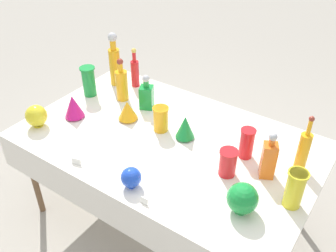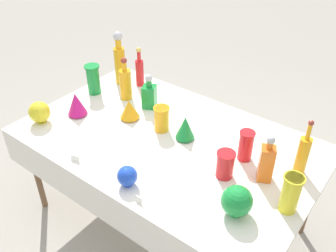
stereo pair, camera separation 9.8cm
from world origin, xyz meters
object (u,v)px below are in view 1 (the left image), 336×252
(fluted_vase_0, at_px, (185,127))
(round_bowl_1, at_px, (131,177))
(slender_vase_0, at_px, (228,162))
(tall_bottle_1, at_px, (135,71))
(slender_vase_2, at_px, (161,118))
(round_bowl_0, at_px, (242,198))
(fluted_vase_2, at_px, (73,106))
(tall_bottle_2, at_px, (122,84))
(slender_vase_3, at_px, (247,142))
(fluted_vase_1, at_px, (128,110))
(slender_vase_4, at_px, (89,80))
(slender_vase_1, at_px, (295,188))
(square_decanter_0, at_px, (147,95))
(tall_bottle_0, at_px, (303,150))
(round_bowl_2, at_px, (36,116))
(square_decanter_1, at_px, (269,158))
(tall_bottle_3, at_px, (115,62))

(fluted_vase_0, height_order, round_bowl_1, fluted_vase_0)
(slender_vase_0, bearing_deg, fluted_vase_0, 158.11)
(tall_bottle_1, bearing_deg, slender_vase_2, -36.33)
(round_bowl_0, bearing_deg, round_bowl_1, -162.69)
(fluted_vase_0, xyz_separation_m, fluted_vase_2, (-0.77, -0.23, 0.00))
(tall_bottle_2, xyz_separation_m, slender_vase_3, (1.04, -0.09, -0.03))
(fluted_vase_1, bearing_deg, slender_vase_0, -7.71)
(tall_bottle_1, xyz_separation_m, round_bowl_0, (1.26, -0.73, -0.04))
(slender_vase_3, distance_m, slender_vase_4, 1.29)
(fluted_vase_2, distance_m, round_bowl_0, 1.34)
(fluted_vase_1, bearing_deg, tall_bottle_1, 122.19)
(slender_vase_1, bearing_deg, tall_bottle_1, 159.76)
(square_decanter_0, relative_size, slender_vase_0, 1.58)
(tall_bottle_0, bearing_deg, tall_bottle_2, 179.56)
(slender_vase_4, bearing_deg, slender_vase_2, -5.69)
(fluted_vase_1, relative_size, round_bowl_1, 1.16)
(fluted_vase_0, height_order, round_bowl_2, fluted_vase_0)
(round_bowl_2, bearing_deg, slender_vase_2, 31.06)
(tall_bottle_1, xyz_separation_m, fluted_vase_0, (0.70, -0.37, -0.04))
(tall_bottle_0, xyz_separation_m, tall_bottle_1, (-1.40, 0.23, -0.01))
(slender_vase_1, relative_size, slender_vase_4, 0.96)
(slender_vase_2, relative_size, fluted_vase_2, 1.02)
(square_decanter_1, bearing_deg, tall_bottle_1, 162.32)
(slender_vase_2, relative_size, round_bowl_0, 1.02)
(tall_bottle_0, bearing_deg, round_bowl_1, -136.52)
(tall_bottle_3, relative_size, round_bowl_1, 3.50)
(fluted_vase_2, bearing_deg, tall_bottle_0, 14.02)
(tall_bottle_1, bearing_deg, tall_bottle_0, -9.27)
(slender_vase_4, bearing_deg, fluted_vase_1, -12.29)
(square_decanter_0, xyz_separation_m, fluted_vase_0, (0.43, -0.16, -0.02))
(fluted_vase_0, xyz_separation_m, fluted_vase_1, (-0.44, -0.04, -0.01))
(tall_bottle_1, relative_size, round_bowl_0, 1.88)
(tall_bottle_1, distance_m, square_decanter_0, 0.34)
(slender_vase_4, bearing_deg, slender_vase_0, -9.36)
(slender_vase_0, bearing_deg, slender_vase_2, 166.08)
(tall_bottle_1, relative_size, tall_bottle_2, 0.96)
(fluted_vase_0, bearing_deg, round_bowl_0, -32.43)
(slender_vase_0, bearing_deg, tall_bottle_0, 41.67)
(round_bowl_2, bearing_deg, tall_bottle_1, 76.19)
(tall_bottle_2, xyz_separation_m, fluted_vase_0, (0.65, -0.15, -0.04))
(square_decanter_0, bearing_deg, tall_bottle_1, 142.42)
(tall_bottle_3, distance_m, square_decanter_1, 1.45)
(fluted_vase_1, bearing_deg, slender_vase_3, 6.45)
(round_bowl_0, bearing_deg, slender_vase_0, 131.95)
(round_bowl_0, bearing_deg, round_bowl_2, -176.71)
(tall_bottle_1, height_order, slender_vase_0, tall_bottle_1)
(square_decanter_1, xyz_separation_m, fluted_vase_1, (-1.01, -0.00, -0.05))
(tall_bottle_0, distance_m, round_bowl_1, 0.98)
(fluted_vase_2, relative_size, round_bowl_1, 1.39)
(tall_bottle_2, bearing_deg, slender_vase_2, -19.08)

